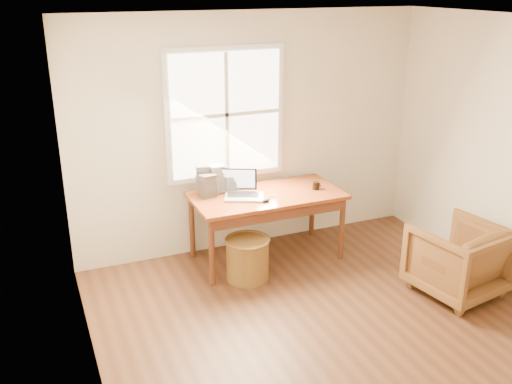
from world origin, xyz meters
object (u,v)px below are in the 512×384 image
cd_stack_a (217,178)px  armchair (457,259)px  desk (267,196)px  laptop (244,183)px  wicker_stool (248,259)px  coffee_mug (316,186)px

cd_stack_a → armchair: bearing=-41.5°
desk → cd_stack_a: 0.56m
armchair → cd_stack_a: cd_stack_a is taller
laptop → cd_stack_a: laptop is taller
armchair → wicker_stool: armchair is taller
armchair → cd_stack_a: (-1.87, 1.65, 0.55)m
coffee_mug → cd_stack_a: bearing=143.1°
wicker_stool → coffee_mug: size_ratio=5.29×
laptop → wicker_stool: bearing=-82.6°
desk → coffee_mug: (0.55, -0.08, 0.06)m
cd_stack_a → laptop: bearing=-54.8°
coffee_mug → armchair: bearing=-75.2°
cd_stack_a → desk: bearing=-29.5°
desk → coffee_mug: size_ratio=19.56×
wicker_stool → laptop: 0.78m
desk → coffee_mug: coffee_mug is taller
desk → wicker_stool: 0.73m
wicker_stool → cd_stack_a: cd_stack_a is taller
wicker_stool → cd_stack_a: (-0.10, 0.62, 0.69)m
laptop → coffee_mug: bearing=19.8°
coffee_mug → cd_stack_a: 1.07m
wicker_stool → laptop: (0.10, 0.34, 0.69)m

